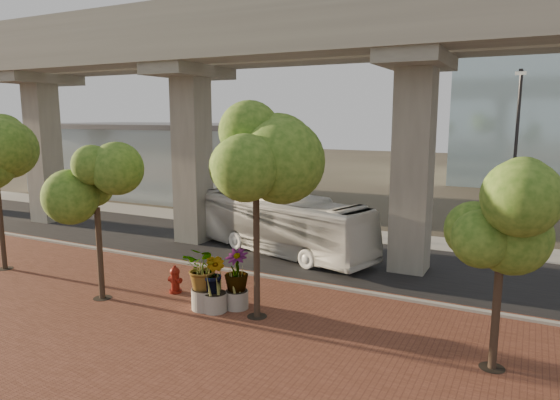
% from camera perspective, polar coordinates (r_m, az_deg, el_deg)
% --- Properties ---
extents(ground, '(160.00, 160.00, 0.00)m').
position_cam_1_polar(ground, '(23.90, -0.93, -7.35)').
color(ground, '#322E24').
rests_on(ground, ground).
extents(brick_plaza, '(70.00, 13.00, 0.06)m').
position_cam_1_polar(brick_plaza, '(17.65, -13.55, -13.80)').
color(brick_plaza, brown).
rests_on(brick_plaza, ground).
extents(asphalt_road, '(90.00, 8.00, 0.04)m').
position_cam_1_polar(asphalt_road, '(25.61, 1.18, -6.15)').
color(asphalt_road, black).
rests_on(asphalt_road, ground).
extents(curb_strip, '(70.00, 0.25, 0.16)m').
position_cam_1_polar(curb_strip, '(22.21, -3.37, -8.48)').
color(curb_strip, '#A09E95').
rests_on(curb_strip, ground).
extents(far_sidewalk, '(90.00, 3.00, 0.06)m').
position_cam_1_polar(far_sidewalk, '(30.50, 5.70, -3.61)').
color(far_sidewalk, '#A09E95').
rests_on(far_sidewalk, ground).
extents(transit_viaduct, '(72.00, 5.60, 12.40)m').
position_cam_1_polar(transit_viaduct, '(24.66, 1.24, 10.33)').
color(transit_viaduct, gray).
rests_on(transit_viaduct, ground).
extents(station_pavilion, '(23.00, 13.00, 6.30)m').
position_cam_1_polar(station_pavilion, '(47.62, -13.33, 4.79)').
color(station_pavilion, silver).
rests_on(station_pavilion, ground).
extents(transit_bus, '(11.03, 5.55, 3.00)m').
position_cam_1_polar(transit_bus, '(25.42, -0.07, -2.83)').
color(transit_bus, silver).
rests_on(transit_bus, ground).
extents(fire_hydrant, '(0.55, 0.50, 1.10)m').
position_cam_1_polar(fire_hydrant, '(20.33, -11.90, -8.89)').
color(fire_hydrant, '#65120B').
rests_on(fire_hydrant, ground).
extents(planter_front, '(2.12, 2.12, 2.33)m').
position_cam_1_polar(planter_front, '(18.23, -8.68, -8.03)').
color(planter_front, '#A7A497').
rests_on(planter_front, ground).
extents(planter_right, '(2.06, 2.06, 2.20)m').
position_cam_1_polar(planter_right, '(18.18, -5.00, -8.29)').
color(planter_right, '#A7A397').
rests_on(planter_right, ground).
extents(planter_left, '(1.92, 1.92, 2.11)m').
position_cam_1_polar(planter_left, '(18.00, -7.51, -8.68)').
color(planter_left, '#A09991').
rests_on(planter_left, ground).
extents(street_tree_near_west, '(3.40, 3.40, 6.08)m').
position_cam_1_polar(street_tree_near_west, '(19.61, -20.35, 1.99)').
color(street_tree_near_west, '#403024').
rests_on(street_tree_near_west, ground).
extents(street_tree_near_east, '(4.30, 4.30, 7.48)m').
position_cam_1_polar(street_tree_near_east, '(16.54, -2.78, 4.71)').
color(street_tree_near_east, '#403024').
rests_on(street_tree_near_east, ground).
extents(street_tree_far_east, '(3.48, 3.48, 5.85)m').
position_cam_1_polar(street_tree_far_east, '(14.38, 24.15, -1.90)').
color(street_tree_far_east, '#403024').
rests_on(street_tree_far_east, ground).
extents(streetlamp_west, '(0.40, 1.16, 8.02)m').
position_cam_1_polar(streetlamp_west, '(33.72, -10.52, 5.53)').
color(streetlamp_west, '#2A292E').
rests_on(streetlamp_west, ground).
extents(streetlamp_east, '(0.45, 1.30, 8.99)m').
position_cam_1_polar(streetlamp_east, '(26.21, 25.30, 4.92)').
color(streetlamp_east, '#2A2B2F').
rests_on(streetlamp_east, ground).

